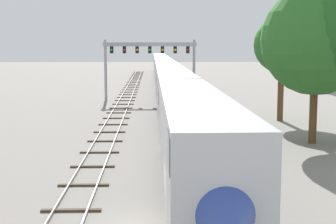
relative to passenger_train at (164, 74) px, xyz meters
name	(u,v)px	position (x,y,z in m)	size (l,w,h in m)	color
track_main	(165,91)	(0.00, -1.28, -2.54)	(2.60, 200.00, 0.16)	slate
track_near	(122,106)	(-5.50, -21.28, -2.54)	(2.60, 160.00, 0.16)	slate
passenger_train	(164,74)	(0.00, 0.00, 0.00)	(3.04, 134.91, 4.80)	silver
signal_gantry	(150,55)	(-2.25, -14.29, 3.20)	(12.10, 0.49, 7.84)	#999BA0
trackside_tree_left	(282,45)	(10.17, -33.07, 4.49)	(5.27, 5.27, 9.78)	brown
trackside_tree_right	(316,41)	(9.73, -44.28, 4.84)	(7.87, 7.87, 11.40)	brown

